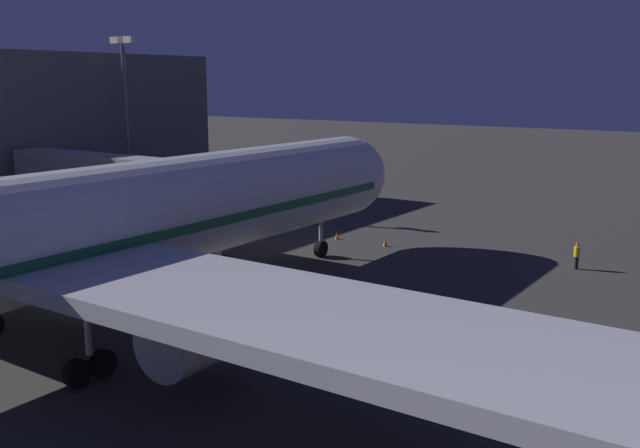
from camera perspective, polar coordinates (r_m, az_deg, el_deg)
The scene contains 7 objects.
ground_plane at distance 43.11m, azimuth -8.04°, elevation -5.48°, with size 320.00×320.00×0.00m, color #383533.
airliner_at_gate at distance 34.07m, azimuth -22.27°, elevation -1.32°, with size 54.89×59.50×20.17m.
jet_bridge at distance 54.78m, azimuth -14.37°, elevation 3.81°, with size 24.27×3.40×7.07m.
apron_floodlight_mast at distance 70.45m, azimuth -15.28°, elevation 8.73°, with size 2.90×0.50×16.45m.
ground_crew_near_nose_gear at distance 50.74m, azimuth 19.88°, elevation -2.32°, with size 0.40×0.40×1.82m.
traffic_cone_nose_port at distance 54.61m, azimuth 5.24°, elevation -1.51°, with size 0.36×0.36×0.55m, color orange.
traffic_cone_nose_starboard at distance 56.83m, azimuth 1.36°, elevation -0.96°, with size 0.36×0.36×0.55m, color orange.
Camera 1 is at (-28.01, 30.32, 12.44)m, focal length 39.95 mm.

